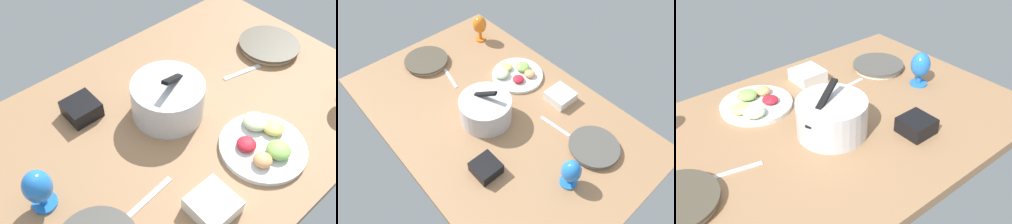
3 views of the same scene
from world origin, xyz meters
The scene contains 9 objects.
ground_plane centered at (0.00, 0.00, -2.00)cm, with size 160.00×104.00×4.00cm, color #99704C.
dinner_plate_right centered at (58.20, 5.42, 1.60)cm, with size 26.06×26.06×3.08cm.
mixing_bowl centered at (-0.39, 5.93, 7.51)cm, with size 27.10×26.32×20.27cm.
fruit_platter centered at (13.62, -27.52, 1.87)cm, with size 29.58×29.58×5.41cm.
hurricane_glass_blue centered at (-52.63, 2.05, 9.07)cm, with size 8.63×8.63×15.41cm.
square_bowl_white centered at (-16.29, -32.63, 3.05)cm, with size 13.11×13.11×5.48cm.
square_bowl_black centered at (-24.26, 25.69, 3.36)cm, with size 11.64×11.64×6.03cm.
fork_by_left_plate centered at (-27.34, -17.02, 0.30)cm, with size 18.00×1.80×0.60cm, color silver.
fork_by_right_plate centered at (37.65, 2.38, 0.30)cm, with size 18.00×1.80×0.60cm, color silver.
Camera 1 is at (-62.08, -64.90, 102.29)cm, focal length 40.15 mm.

